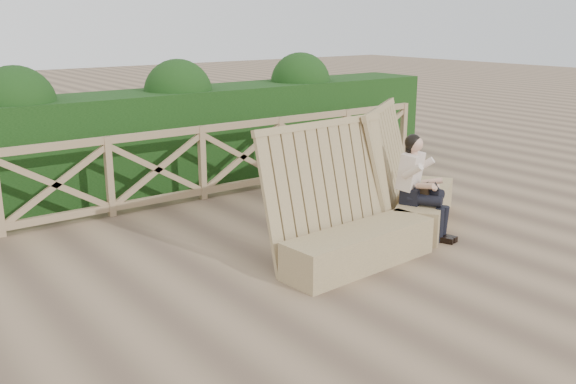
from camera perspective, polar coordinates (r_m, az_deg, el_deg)
ground at (r=6.57m, az=2.33°, el=-8.29°), size 60.00×60.00×0.00m
bench at (r=7.79m, az=8.96°, el=-1.63°), size 3.61×1.83×1.55m
woman at (r=7.98m, az=11.55°, el=0.86°), size 0.49×0.80×1.27m
guardrail at (r=9.24m, az=-11.51°, el=1.99°), size 10.10×0.09×1.10m
hedge at (r=10.28m, az=-14.50°, el=4.25°), size 12.00×1.20×1.50m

